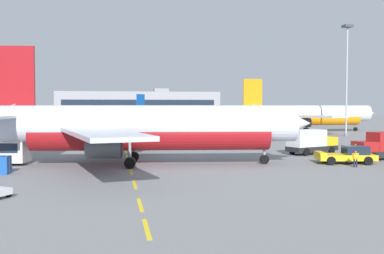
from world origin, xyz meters
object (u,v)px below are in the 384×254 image
(airliner_mid_left, at_px, (307,115))
(ground_crew_worker, at_px, (356,158))
(airliner_foreground, at_px, (145,127))
(apron_light_mast_far, at_px, (347,66))
(ground_power_truck, at_px, (311,141))
(airliner_far_right, at_px, (116,117))
(catering_truck, at_px, (384,145))
(pushback_tug, at_px, (347,155))
(uld_cargo_container, at_px, (0,165))

(airliner_mid_left, xyz_separation_m, ground_crew_worker, (-21.92, -61.31, -3.10))
(airliner_foreground, bearing_deg, airliner_mid_left, 52.78)
(apron_light_mast_far, bearing_deg, ground_power_truck, -124.44)
(airliner_foreground, height_order, airliner_far_right, airliner_foreground)
(airliner_far_right, height_order, ground_power_truck, airliner_far_right)
(ground_crew_worker, relative_size, apron_light_mast_far, 0.07)
(airliner_foreground, height_order, ground_power_truck, airliner_foreground)
(airliner_far_right, bearing_deg, catering_truck, -69.13)
(pushback_tug, bearing_deg, airliner_mid_left, 70.05)
(airliner_far_right, relative_size, apron_light_mast_far, 1.05)
(ground_crew_worker, xyz_separation_m, uld_cargo_container, (-33.88, 1.25, -0.13))
(pushback_tug, relative_size, apron_light_mast_far, 0.28)
(pushback_tug, distance_m, uld_cargo_container, 34.68)
(ground_crew_worker, bearing_deg, pushback_tug, 75.89)
(pushback_tug, distance_m, catering_truck, 6.65)
(airliner_far_right, relative_size, catering_truck, 3.26)
(apron_light_mast_far, bearing_deg, airliner_foreground, -137.76)
(airliner_mid_left, height_order, uld_cargo_container, airliner_mid_left)
(catering_truck, height_order, ground_power_truck, same)
(airliner_foreground, relative_size, catering_truck, 4.79)
(apron_light_mast_far, bearing_deg, catering_truck, -112.71)
(pushback_tug, height_order, uld_cargo_container, pushback_tug)
(pushback_tug, bearing_deg, apron_light_mast_far, 61.88)
(airliner_foreground, bearing_deg, ground_power_truck, 18.45)
(catering_truck, bearing_deg, airliner_mid_left, 74.77)
(pushback_tug, relative_size, ground_crew_worker, 3.90)
(pushback_tug, distance_m, ground_crew_worker, 3.09)
(airliner_foreground, xyz_separation_m, uld_cargo_container, (-13.35, -4.17, -3.15))
(catering_truck, bearing_deg, ground_crew_worker, -139.97)
(airliner_foreground, relative_size, airliner_mid_left, 0.98)
(airliner_far_right, xyz_separation_m, catering_truck, (29.89, -78.43, -1.47))
(pushback_tug, distance_m, airliner_far_right, 84.59)
(pushback_tug, bearing_deg, ground_crew_worker, -104.11)
(airliner_far_right, relative_size, uld_cargo_container, 13.97)
(airliner_mid_left, bearing_deg, apron_light_mast_far, -84.94)
(ground_power_truck, bearing_deg, pushback_tug, -91.05)
(airliner_far_right, distance_m, apron_light_mast_far, 61.58)
(airliner_mid_left, xyz_separation_m, airliner_far_right, (-45.03, 22.81, -0.91))
(airliner_mid_left, distance_m, uld_cargo_container, 82.04)
(ground_power_truck, distance_m, uld_cargo_container, 36.62)
(ground_crew_worker, bearing_deg, ground_power_truck, 85.78)
(pushback_tug, bearing_deg, uld_cargo_container, -177.12)
(airliner_far_right, distance_m, catering_truck, 83.94)
(airliner_foreground, height_order, airliner_mid_left, airliner_mid_left)
(ground_crew_worker, bearing_deg, airliner_mid_left, 70.33)
(catering_truck, distance_m, ground_power_truck, 9.04)
(catering_truck, height_order, ground_crew_worker, catering_truck)
(apron_light_mast_far, bearing_deg, ground_crew_worker, -117.28)
(ground_power_truck, distance_m, apron_light_mast_far, 41.58)
(airliner_mid_left, relative_size, ground_crew_worker, 21.59)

